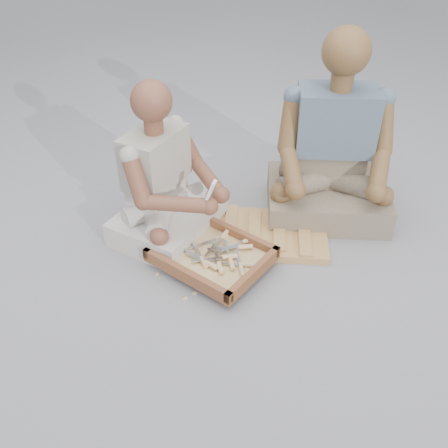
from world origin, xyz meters
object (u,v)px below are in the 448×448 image
(carved_panel, at_px, (268,234))
(companion, at_px, (332,158))
(craftsman, at_px, (164,187))
(tool_tray, at_px, (212,255))

(carved_panel, bearing_deg, companion, 55.13)
(carved_panel, relative_size, companion, 0.61)
(carved_panel, height_order, craftsman, craftsman)
(companion, bearing_deg, carved_panel, 39.78)
(carved_panel, xyz_separation_m, tool_tray, (-0.20, -0.30, 0.04))
(tool_tray, distance_m, companion, 0.82)
(craftsman, bearing_deg, carved_panel, 114.55)
(carved_panel, height_order, tool_tray, tool_tray)
(tool_tray, relative_size, companion, 0.62)
(tool_tray, relative_size, craftsman, 0.75)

